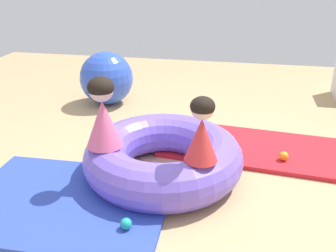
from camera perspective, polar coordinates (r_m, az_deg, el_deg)
The scene contains 11 objects.
ground_plane at distance 3.08m, azimuth 1.69°, elevation -7.86°, with size 8.00×8.00×0.00m, color tan.
gym_mat_front at distance 2.86m, azimuth -15.29°, elevation -11.12°, with size 1.47×1.09×0.04m, color #2D47B7.
gym_mat_near_right at distance 3.59m, azimuth 14.43°, elevation -3.46°, with size 1.87×0.81×0.04m, color red.
inflatable_cushion at distance 3.01m, azimuth -0.75°, elevation -4.73°, with size 1.28×1.28×0.36m, color #7056D1.
child_in_pink at distance 2.74m, azimuth -9.97°, elevation 1.95°, with size 0.38×0.38×0.53m.
child_in_red at distance 2.51m, azimuth 5.18°, elevation -0.66°, with size 0.34×0.34×0.46m.
play_ball_yellow at distance 3.93m, azimuth 2.79°, elevation 0.59°, with size 0.06×0.06×0.06m, color yellow.
play_ball_blue at distance 3.00m, azimuth -5.97°, elevation -7.09°, with size 0.09×0.09×0.09m, color blue.
play_ball_teal at distance 2.48m, azimuth -6.44°, elevation -14.66°, with size 0.08×0.08×0.08m, color teal.
play_ball_orange at distance 3.38m, azimuth 17.31°, elevation -4.42°, with size 0.08×0.08×0.08m, color orange.
exercise_ball_large at distance 4.64m, azimuth -9.40°, elevation 7.23°, with size 0.65×0.65×0.65m, color blue.
Camera 1 is at (0.43, -2.59, 1.61)m, focal length 39.78 mm.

